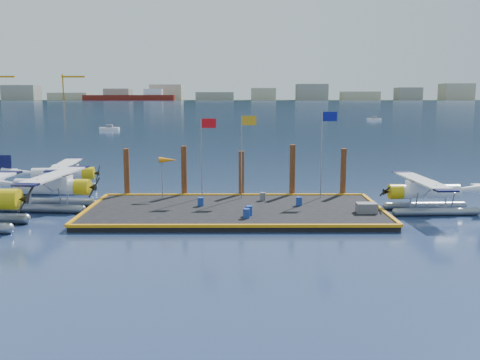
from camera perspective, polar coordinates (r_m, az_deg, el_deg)
The scene contains 22 objects.
ground at distance 36.93m, azimuth -0.57°, elevation -3.65°, with size 4000.00×4000.00×0.00m, color navy.
dock at distance 36.89m, azimuth -0.57°, elevation -3.34°, with size 20.00×10.00×0.40m, color black.
dock_bumpers at distance 36.83m, azimuth -0.58°, elevation -2.90°, with size 20.25×10.25×0.18m, color orange, non-canonical shape.
far_backdrop at distance 1789.68m, azimuth 7.57°, elevation 8.97°, with size 3050.00×2050.00×810.00m.
seaplane_b at distance 40.51m, azimuth -19.59°, elevation -0.91°, with size 8.71×9.61×3.40m.
seaplane_c at distance 47.61m, azimuth -18.52°, elevation 0.45°, with size 8.16×9.01×3.19m.
seaplane_d at distance 39.33m, azimuth 19.25°, elevation -1.38°, with size 7.87×8.67×3.08m.
drum_0 at distance 37.68m, azimuth -4.22°, elevation -2.32°, with size 0.43×0.43×0.61m, color navy.
drum_1 at distance 33.89m, azimuth 0.69°, elevation -3.58°, with size 0.43×0.43×0.61m, color navy.
drum_3 at distance 34.60m, azimuth 0.94°, elevation -3.29°, with size 0.45×0.45×0.64m, color navy.
drum_4 at distance 37.94m, azimuth 6.32°, elevation -2.27°, with size 0.43×0.43×0.61m, color navy.
drum_5 at distance 39.53m, azimuth 2.43°, elevation -1.77°, with size 0.43×0.43×0.60m, color #5E5E63.
crate at distance 36.39m, azimuth 13.35°, elevation -2.91°, with size 1.32×0.88×0.66m, color #5E5E63.
flagpole_red at distance 40.08m, azimuth -3.84°, elevation 3.70°, with size 1.14×0.08×6.00m.
flagpole_yellow at distance 40.00m, azimuth 0.46°, elevation 3.88°, with size 1.14×0.08×6.20m.
flagpole_blue at distance 40.50m, azimuth 8.99°, elevation 4.08°, with size 1.14×0.08×6.50m.
windsock at distance 40.47m, azimuth -7.69°, elevation 2.03°, with size 1.40×0.44×3.12m.
piling_0 at distance 42.78m, azimuth -12.00°, elevation 0.63°, with size 0.44×0.44×4.00m, color #452013.
piling_1 at distance 42.08m, azimuth -5.99°, elevation 0.77°, with size 0.44×0.44×4.20m, color #452013.
piling_2 at distance 41.89m, azimuth 0.15°, elevation 0.51°, with size 0.44×0.44×3.80m, color #452013.
piling_3 at distance 42.07m, azimuth 5.61°, elevation 0.85°, with size 0.44×0.44×4.30m, color #452013.
piling_4 at distance 42.69m, azimuth 10.95°, elevation 0.64°, with size 0.44×0.44×4.00m, color #452013.
Camera 1 is at (0.23, -36.03, 8.08)m, focal length 40.00 mm.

